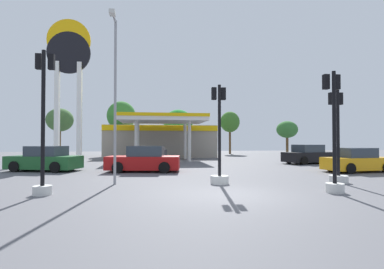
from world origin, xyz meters
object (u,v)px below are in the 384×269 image
Objects in this scene: traffic_signal_0 at (334,148)px; tree_3 at (230,122)px; car_2 at (45,160)px; traffic_signal_3 at (338,155)px; car_0 at (144,160)px; tree_2 at (178,123)px; tree_1 at (121,116)px; station_pole_sign at (69,70)px; car_1 at (357,161)px; tree_0 at (60,120)px; traffic_signal_1 at (219,155)px; car_3 at (309,155)px; traffic_signal_2 at (43,138)px; corner_streetlamp at (115,85)px; tree_4 at (287,130)px.

tree_3 is at bearing 81.65° from traffic_signal_0.
traffic_signal_3 is at bearing -26.05° from car_2.
tree_2 reaches higher than car_0.
tree_1 is at bearing 81.76° from car_2.
car_2 is at bearing 153.95° from traffic_signal_3.
station_pole_sign is at bearing 95.75° from car_2.
car_1 is at bearing -68.91° from tree_2.
tree_1 is (8.07, -0.98, 0.57)m from tree_0.
traffic_signal_3 is at bearing -4.44° from traffic_signal_1.
car_2 is at bearing -129.57° from tree_3.
tree_2 reaches higher than car_3.
tree_2 is (7.65, 29.06, 2.33)m from traffic_signal_2.
tree_1 reaches higher than tree_2.
station_pole_sign is at bearing 148.95° from car_1.
traffic_signal_0 is at bearing -36.16° from car_2.
corner_streetlamp is (5.18, -6.83, 3.70)m from car_2.
corner_streetlamp reaches higher than tree_0.
tree_4 is (7.42, 25.05, 2.90)m from car_1.
traffic_signal_0 is at bearing -131.93° from car_1.
traffic_signal_2 is (3.80, -17.94, -6.56)m from station_pole_sign.
car_2 is 1.01× the size of car_3.
car_2 is (-19.60, 3.35, 0.04)m from car_1.
traffic_signal_3 is 0.60× the size of tree_1.
tree_3 reaches higher than traffic_signal_0.
car_0 is at bearing 65.50° from traffic_signal_2.
tree_4 reaches higher than traffic_signal_0.
traffic_signal_0 reaches higher than car_0.
traffic_signal_2 is (-6.98, -1.82, 0.72)m from traffic_signal_1.
car_2 is 0.67× the size of tree_1.
station_pole_sign reaches higher than traffic_signal_1.
tree_1 is at bearing 89.94° from traffic_signal_2.
traffic_signal_1 reaches higher than traffic_signal_3.
tree_3 is at bearing 2.61° from tree_0.
tree_0 is (-4.23, 12.18, -3.92)m from station_pole_sign.
car_2 is at bearing -117.68° from tree_2.
tree_2 is at bearing 100.04° from traffic_signal_3.
car_1 is 5.94m from traffic_signal_3.
corner_streetlamp is (-1.19, -5.49, 3.69)m from car_0.
station_pole_sign is at bearing -135.85° from tree_2.
traffic_signal_0 is at bearing -58.90° from tree_0.
tree_0 is (-8.04, 30.12, 2.64)m from traffic_signal_2.
traffic_signal_2 is 1.08× the size of tree_4.
station_pole_sign is at bearing 165.19° from car_3.
car_2 is 20.50m from car_3.
car_0 is 0.76× the size of tree_3.
car_3 is (13.84, 4.75, -0.00)m from car_0.
tree_1 is (-10.73, 30.17, 3.57)m from traffic_signal_0.
traffic_signal_3 is at bearing -79.96° from tree_2.
corner_streetlamp reaches higher than tree_4.
tree_2 is at bearing -174.53° from tree_4.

